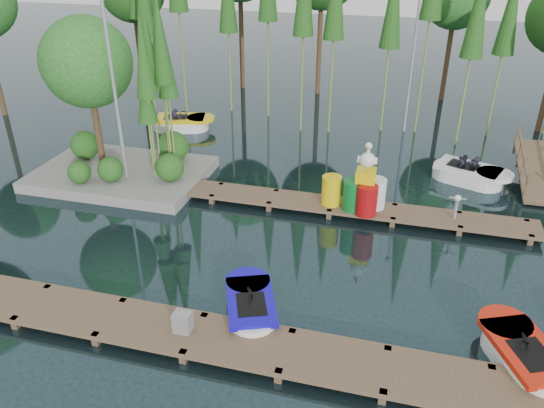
% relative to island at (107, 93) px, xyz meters
% --- Properties ---
extents(ground_plane, '(90.00, 90.00, 0.00)m').
position_rel_island_xyz_m(ground_plane, '(6.30, -3.29, -3.18)').
color(ground_plane, '#1E3238').
extents(near_dock, '(18.00, 1.50, 0.50)m').
position_rel_island_xyz_m(near_dock, '(6.30, -7.79, -2.95)').
color(near_dock, brown).
rests_on(near_dock, ground).
extents(far_dock, '(15.00, 1.20, 0.50)m').
position_rel_island_xyz_m(far_dock, '(7.30, -0.79, -2.95)').
color(far_dock, brown).
rests_on(far_dock, ground).
extents(island, '(6.20, 4.20, 6.75)m').
position_rel_island_xyz_m(island, '(0.00, 0.00, 0.00)').
color(island, gray).
rests_on(island, ground).
extents(lamp_island, '(0.30, 0.30, 7.25)m').
position_rel_island_xyz_m(lamp_island, '(0.80, -0.79, 1.08)').
color(lamp_island, gray).
rests_on(lamp_island, ground).
extents(lamp_rear, '(0.30, 0.30, 7.25)m').
position_rel_island_xyz_m(lamp_rear, '(10.30, 7.71, 1.08)').
color(lamp_rear, gray).
rests_on(lamp_rear, ground).
extents(ramp, '(1.50, 3.94, 1.49)m').
position_rel_island_xyz_m(ramp, '(15.30, 3.21, -2.60)').
color(ramp, brown).
rests_on(ramp, ground).
extents(boat_blue, '(1.97, 2.73, 0.84)m').
position_rel_island_xyz_m(boat_blue, '(7.26, -6.54, -2.94)').
color(boat_blue, white).
rests_on(boat_blue, ground).
extents(boat_red, '(2.14, 2.88, 0.88)m').
position_rel_island_xyz_m(boat_red, '(13.44, -6.61, -2.93)').
color(boat_red, white).
rests_on(boat_red, ground).
extents(boat_yellow_far, '(3.09, 1.98, 1.43)m').
position_rel_island_xyz_m(boat_yellow_far, '(0.31, 5.29, -2.88)').
color(boat_yellow_far, white).
rests_on(boat_yellow_far, ground).
extents(boat_white_far, '(3.15, 2.26, 1.36)m').
position_rel_island_xyz_m(boat_white_far, '(12.85, 2.80, -2.88)').
color(boat_white_far, white).
rests_on(boat_white_far, ground).
extents(utility_cabinet, '(0.40, 0.34, 0.49)m').
position_rel_island_xyz_m(utility_cabinet, '(6.04, -7.79, -2.64)').
color(utility_cabinet, gray).
rests_on(utility_cabinet, near_dock).
extents(yellow_barrel, '(0.65, 0.65, 0.97)m').
position_rel_island_xyz_m(yellow_barrel, '(8.28, -0.79, -2.40)').
color(yellow_barrel, yellow).
rests_on(yellow_barrel, far_dock).
extents(drum_cluster, '(1.33, 1.22, 2.30)m').
position_rel_island_xyz_m(drum_cluster, '(9.39, -0.95, -2.21)').
color(drum_cluster, '#0B6723').
rests_on(drum_cluster, far_dock).
extents(seagull_post, '(0.51, 0.28, 0.82)m').
position_rel_island_xyz_m(seagull_post, '(12.20, -0.79, -2.33)').
color(seagull_post, gray).
rests_on(seagull_post, far_dock).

